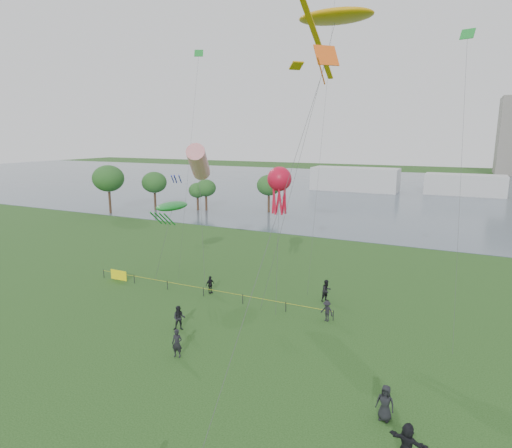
% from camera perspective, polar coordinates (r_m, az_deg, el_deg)
% --- Properties ---
extents(ground_plane, '(400.00, 400.00, 0.00)m').
position_cam_1_polar(ground_plane, '(25.88, -10.38, -21.93)').
color(ground_plane, '#193D13').
extents(lake, '(400.00, 120.00, 0.08)m').
position_cam_1_polar(lake, '(118.78, 19.18, 4.20)').
color(lake, '#4E5E6B').
rests_on(lake, ground_plane).
extents(pavilion_left, '(22.00, 8.00, 6.00)m').
position_cam_1_polar(pavilion_left, '(115.52, 13.04, 5.84)').
color(pavilion_left, silver).
rests_on(pavilion_left, ground_plane).
extents(pavilion_right, '(18.00, 7.00, 5.00)m').
position_cam_1_polar(pavilion_right, '(115.81, 26.05, 4.72)').
color(pavilion_right, silver).
rests_on(pavilion_right, ground_plane).
extents(trees, '(31.40, 18.66, 8.93)m').
position_cam_1_polar(trees, '(82.15, -11.55, 5.39)').
color(trees, '#3D281B').
rests_on(trees, ground_plane).
extents(fence, '(24.07, 0.07, 1.05)m').
position_cam_1_polar(fence, '(42.75, -14.02, -7.34)').
color(fence, black).
rests_on(fence, ground_plane).
extents(spectator_a, '(1.14, 1.05, 1.88)m').
position_cam_1_polar(spectator_a, '(33.06, -10.22, -12.24)').
color(spectator_a, black).
rests_on(spectator_a, ground_plane).
extents(spectator_b, '(1.20, 0.89, 1.66)m').
position_cam_1_polar(spectator_b, '(34.47, 9.43, -11.38)').
color(spectator_b, black).
rests_on(spectator_b, ground_plane).
extents(spectator_c, '(0.69, 1.04, 1.64)m').
position_cam_1_polar(spectator_c, '(39.87, -6.14, -8.04)').
color(spectator_c, black).
rests_on(spectator_c, ground_plane).
extents(spectator_d, '(1.00, 0.72, 1.90)m').
position_cam_1_polar(spectator_d, '(24.42, 16.85, -21.87)').
color(spectator_d, black).
rests_on(spectator_d, ground_plane).
extents(spectator_e, '(1.85, 0.98, 1.90)m').
position_cam_1_polar(spectator_e, '(22.22, 19.50, -25.85)').
color(spectator_e, black).
rests_on(spectator_e, ground_plane).
extents(spectator_f, '(0.79, 0.61, 1.90)m').
position_cam_1_polar(spectator_f, '(29.43, -10.48, -15.38)').
color(spectator_f, black).
rests_on(spectator_f, ground_plane).
extents(spectator_g, '(1.14, 1.20, 1.95)m').
position_cam_1_polar(spectator_g, '(38.25, 9.39, -8.76)').
color(spectator_g, black).
rests_on(spectator_g, ground_plane).
extents(kite_stingray, '(7.62, 10.23, 23.23)m').
position_cam_1_polar(kite_stingray, '(35.20, 10.52, 25.48)').
color(kite_stingray, '#3F3F42').
extents(kite_windsock, '(4.45, 5.11, 13.60)m').
position_cam_1_polar(kite_windsock, '(42.42, -7.67, 8.14)').
color(kite_windsock, '#3F3F42').
extents(kite_creature, '(2.35, 4.61, 7.71)m').
position_cam_1_polar(kite_creature, '(43.77, -11.17, 2.31)').
color(kite_creature, '#3F3F42').
extents(kite_octopus, '(2.00, 3.29, 11.80)m').
position_cam_1_polar(kite_octopus, '(35.06, 3.14, 5.87)').
color(kite_octopus, '#3F3F42').
extents(kite_delta, '(1.97, 14.15, 19.51)m').
position_cam_1_polar(kite_delta, '(26.39, 8.61, 19.23)').
color(kite_delta, '#3F3F42').
extents(small_kites, '(33.29, 13.01, 9.47)m').
position_cam_1_polar(small_kites, '(37.76, 14.40, 23.46)').
color(small_kites, '#198C2D').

